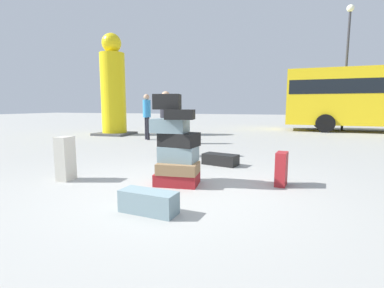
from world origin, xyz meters
The scene contains 11 objects.
ground_plane centered at (0.00, 0.00, 0.00)m, with size 80.00×80.00×0.00m, color #9E9E99.
suitcase_tower centered at (-0.13, 0.35, 0.62)m, with size 0.82×0.65×1.50m.
suitcase_cream_left_side centered at (-2.08, -0.02, 0.39)m, with size 0.22×0.29×0.78m, color beige.
suitcase_maroon_right_side centered at (1.55, 0.78, 0.28)m, with size 0.17×0.32×0.56m, color maroon.
suitcase_slate_white_trunk centered at (0.00, -0.97, 0.14)m, with size 0.73×0.28×0.28m, color gray.
suitcase_black_behind_tower centered at (0.25, 2.09, 0.12)m, with size 0.77×0.36×0.24m, color black.
person_bearded_onlooker centered at (-1.32, 2.73, 1.00)m, with size 0.30×0.30×1.68m.
person_tourist_with_camera centered at (-1.97, 5.10, 0.98)m, with size 0.30×0.34×1.65m.
person_passerby_in_red centered at (-3.45, 5.88, 1.05)m, with size 0.30×0.30×1.76m.
yellow_dummy_statue centered at (-5.72, 7.13, 1.99)m, with size 1.52×1.52×4.46m.
lamp_post centered at (4.63, 12.81, 4.15)m, with size 0.36×0.36×6.40m.
Camera 1 is at (1.52, -3.97, 1.31)m, focal length 26.27 mm.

